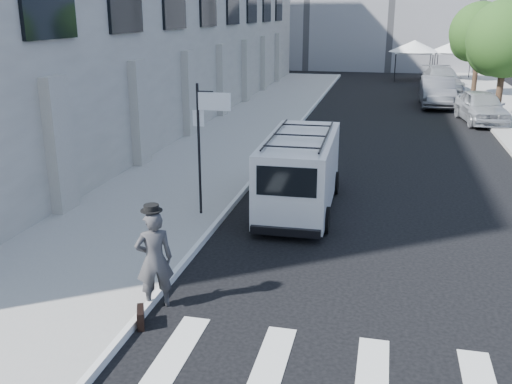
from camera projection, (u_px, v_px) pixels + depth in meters
The scene contains 14 objects.
ground at pixel (271, 279), 12.03m from camera, with size 120.00×120.00×0.00m, color black.
sidewalk_left at pixel (251, 126), 27.78m from camera, with size 4.50×48.00×0.15m, color gray.
sign_pole at pixel (207, 122), 14.71m from camera, with size 1.03×0.07×3.50m.
tree_near at pixel (503, 42), 27.95m from camera, with size 3.80×3.83×6.03m.
tree_far at pixel (478, 35), 36.31m from camera, with size 3.80×3.83×6.03m.
tent_left at pixel (414, 46), 45.66m from camera, with size 4.00×4.00×3.20m.
tent_right at pixel (456, 47), 45.44m from camera, with size 4.00×4.00×3.20m.
businessman at pixel (154, 260), 10.63m from camera, with size 0.71×0.46×1.93m, color #373739.
briefcase at pixel (141, 317), 10.18m from camera, with size 0.12×0.44×0.34m, color black.
suitcase at pixel (262, 222), 14.48m from camera, with size 0.36×0.44×1.04m.
cargo_van at pixel (301, 171), 16.08m from camera, with size 2.06×5.58×2.10m.
parked_car_a at pixel (481, 107), 28.68m from camera, with size 1.91×4.76×1.62m, color #AAADB2.
parked_car_b at pixel (437, 92), 33.66m from camera, with size 1.82×5.23×1.72m, color #55565D.
parked_car_c at pixel (441, 80), 39.39m from camera, with size 2.39×5.88×1.71m, color #999DA1.
Camera 1 is at (2.13, -10.71, 5.39)m, focal length 40.00 mm.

